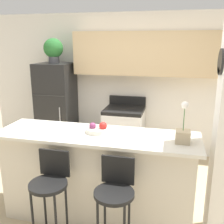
# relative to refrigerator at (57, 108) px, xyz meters

# --- Properties ---
(ground_plane) EXTENTS (14.00, 14.00, 0.00)m
(ground_plane) POSITION_rel_refrigerator_xyz_m (1.32, -1.79, -0.84)
(ground_plane) COLOR tan
(wall_back) EXTENTS (5.60, 0.38, 2.55)m
(wall_back) POSITION_rel_refrigerator_xyz_m (1.47, 0.28, 0.68)
(wall_back) COLOR white
(wall_back) RESTS_ON ground_plane
(counter_bar) EXTENTS (2.25, 0.67, 1.07)m
(counter_bar) POSITION_rel_refrigerator_xyz_m (1.32, -1.79, -0.30)
(counter_bar) COLOR beige
(counter_bar) RESTS_ON ground_plane
(refrigerator) EXTENTS (0.63, 0.62, 1.67)m
(refrigerator) POSITION_rel_refrigerator_xyz_m (0.00, 0.00, 0.00)
(refrigerator) COLOR black
(refrigerator) RESTS_ON ground_plane
(stove_range) EXTENTS (0.68, 0.65, 1.07)m
(stove_range) POSITION_rel_refrigerator_xyz_m (1.30, -0.01, -0.38)
(stove_range) COLOR white
(stove_range) RESTS_ON ground_plane
(bar_stool_left) EXTENTS (0.38, 0.38, 1.00)m
(bar_stool_left) POSITION_rel_refrigerator_xyz_m (0.99, -2.29, -0.16)
(bar_stool_left) COLOR black
(bar_stool_left) RESTS_ON ground_plane
(bar_stool_right) EXTENTS (0.38, 0.38, 1.00)m
(bar_stool_right) POSITION_rel_refrigerator_xyz_m (1.65, -2.29, -0.16)
(bar_stool_right) COLOR black
(bar_stool_right) RESTS_ON ground_plane
(potted_plant_on_fridge) EXTENTS (0.35, 0.35, 0.44)m
(potted_plant_on_fridge) POSITION_rel_refrigerator_xyz_m (-0.00, 0.00, 1.08)
(potted_plant_on_fridge) COLOR #4C4C51
(potted_plant_on_fridge) RESTS_ON refrigerator
(orchid_vase) EXTENTS (0.14, 0.14, 0.42)m
(orchid_vase) POSITION_rel_refrigerator_xyz_m (2.24, -1.83, 0.33)
(orchid_vase) COLOR tan
(orchid_vase) RESTS_ON counter_bar
(fruit_bowl) EXTENTS (0.26, 0.26, 0.12)m
(fruit_bowl) POSITION_rel_refrigerator_xyz_m (1.33, -1.74, 0.27)
(fruit_bowl) COLOR silver
(fruit_bowl) RESTS_ON counter_bar
(trash_bin) EXTENTS (0.28, 0.28, 0.38)m
(trash_bin) POSITION_rel_refrigerator_xyz_m (0.54, -0.20, -0.65)
(trash_bin) COLOR #59595B
(trash_bin) RESTS_ON ground_plane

